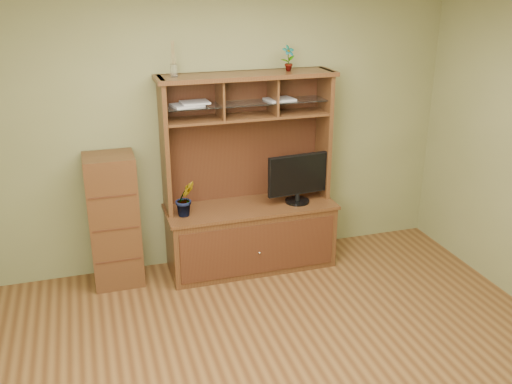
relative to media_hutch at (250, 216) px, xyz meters
name	(u,v)px	position (x,y,z in m)	size (l,w,h in m)	color
room	(303,203)	(-0.16, -1.73, 0.83)	(4.54, 4.04, 2.74)	#4F2E16
media_hutch	(250,216)	(0.00, 0.00, 0.00)	(1.66, 0.61, 1.90)	#412212
monitor	(298,178)	(0.46, -0.08, 0.38)	(0.61, 0.24, 0.48)	black
orchid_plant	(185,198)	(-0.64, -0.08, 0.30)	(0.18, 0.15, 0.34)	#23541C
top_plant	(288,58)	(0.40, 0.08, 1.50)	(0.12, 0.08, 0.23)	#286322
reed_diffuser	(173,63)	(-0.66, 0.08, 1.50)	(0.06, 0.06, 0.31)	silver
magazines	(220,102)	(-0.25, 0.08, 1.13)	(1.17, 0.25, 0.04)	#AEAEB3
side_cabinet	(114,221)	(-1.28, 0.05, 0.10)	(0.45, 0.41, 1.25)	#412212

